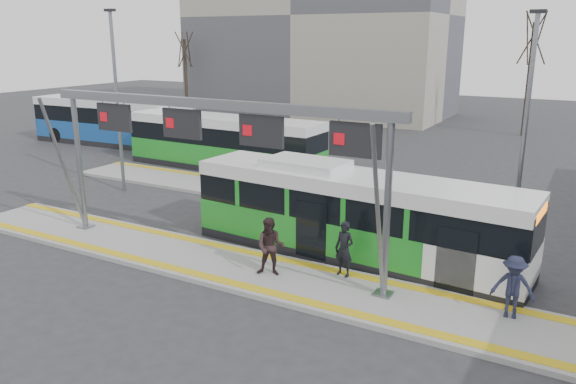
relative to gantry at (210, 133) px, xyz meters
name	(u,v)px	position (x,y,z in m)	size (l,w,h in m)	color
ground	(219,266)	(0.35, -0.25, -4.30)	(120.00, 120.00, 0.00)	#2D2D30
platform_main	(219,264)	(0.35, -0.25, -4.22)	(22.00, 3.00, 0.15)	gray
platform_second	(250,191)	(-3.65, 7.75, -4.22)	(20.00, 3.00, 0.15)	gray
tactile_main	(219,261)	(0.35, -0.25, -4.14)	(22.00, 2.65, 0.02)	gold
tactile_second	(262,184)	(-3.65, 8.90, -4.14)	(20.00, 0.35, 0.02)	gold
gantry	(210,133)	(0.00, 0.00, 0.00)	(13.00, 1.68, 5.20)	slate
apartment_block	(321,14)	(-13.65, 35.75, 4.91)	(24.50, 12.50, 18.40)	#9E9683
hero_bus	(353,216)	(3.79, 2.65, -2.87)	(11.53, 3.16, 3.13)	black
bg_bus_green	(224,143)	(-7.63, 11.27, -2.84)	(11.85, 2.79, 2.95)	black
bg_bus_blue	(113,122)	(-18.66, 13.64, -2.75)	(12.12, 3.32, 3.13)	black
passenger_a	(344,249)	(4.33, 0.72, -3.29)	(0.63, 0.41, 1.72)	black
passenger_b	(270,247)	(2.35, -0.31, -3.24)	(0.88, 0.69, 1.81)	#2F1F20
passenger_c	(513,287)	(9.18, 0.42, -3.31)	(1.09, 0.63, 1.69)	#1D2034
tree_left	(397,59)	(-4.59, 31.26, 1.12)	(1.40, 1.40, 7.15)	#382B21
tree_mid	(533,39)	(5.54, 31.36, 2.76)	(1.40, 1.40, 9.31)	#382B21
tree_far	(185,50)	(-24.08, 28.25, 1.70)	(1.40, 1.40, 7.92)	#382B21
lamp_west	(117,98)	(-9.10, 5.00, 0.14)	(0.50, 0.25, 8.40)	slate
lamp_east	(525,128)	(8.42, 6.17, -0.04)	(0.50, 0.25, 8.04)	slate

